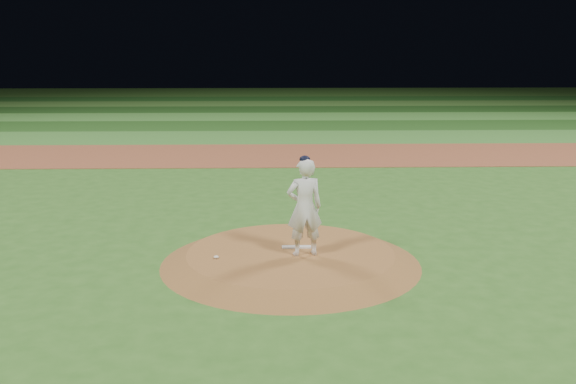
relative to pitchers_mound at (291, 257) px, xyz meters
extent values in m
plane|color=#2F601F|center=(0.00, 0.00, -0.12)|extent=(120.00, 120.00, 0.00)
cube|color=brown|center=(0.00, 14.00, -0.12)|extent=(70.00, 6.00, 0.02)
cube|color=#37752A|center=(0.00, 19.50, -0.12)|extent=(70.00, 5.00, 0.02)
cube|color=#1F4B18|center=(0.00, 24.50, -0.12)|extent=(70.00, 5.00, 0.02)
cube|color=#3A7D2D|center=(0.00, 29.50, -0.12)|extent=(70.00, 5.00, 0.02)
cube|color=#1A4315|center=(0.00, 34.50, -0.12)|extent=(70.00, 5.00, 0.02)
cube|color=#3A6D27|center=(0.00, 39.50, -0.12)|extent=(70.00, 5.00, 0.02)
cube|color=#1B4C18|center=(0.00, 44.50, -0.12)|extent=(70.00, 5.00, 0.02)
cone|color=brown|center=(0.00, 0.00, 0.00)|extent=(5.50, 5.50, 0.25)
cube|color=silver|center=(0.14, 0.29, 0.14)|extent=(0.63, 0.17, 0.03)
ellipsoid|color=silver|center=(-1.54, -0.39, 0.15)|extent=(0.11, 0.11, 0.06)
imported|color=white|center=(0.28, -0.20, 1.15)|extent=(0.83, 0.62, 2.05)
ellipsoid|color=black|center=(0.28, -0.20, 2.15)|extent=(0.22, 0.22, 0.15)
camera|label=1|loc=(-0.41, -12.98, 4.37)|focal=40.00mm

